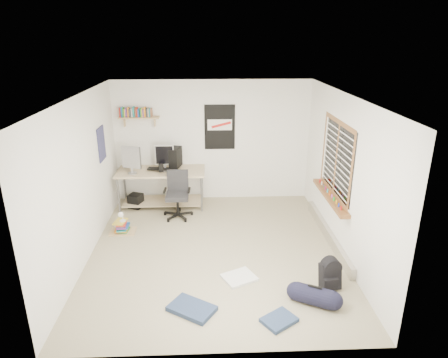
{
  "coord_description": "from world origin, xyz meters",
  "views": [
    {
      "loc": [
        -0.1,
        -5.74,
        3.33
      ],
      "look_at": [
        0.15,
        0.26,
        1.14
      ],
      "focal_mm": 32.0,
      "sensor_mm": 36.0,
      "label": 1
    }
  ],
  "objects_px": {
    "office_chair": "(177,193)",
    "book_stack": "(122,224)",
    "backpack": "(330,276)",
    "duffel_bag": "(314,295)",
    "desk": "(162,189)"
  },
  "relations": [
    {
      "from": "desk",
      "to": "office_chair",
      "type": "height_order",
      "value": "office_chair"
    },
    {
      "from": "desk",
      "to": "book_stack",
      "type": "bearing_deg",
      "value": -127.86
    },
    {
      "from": "office_chair",
      "to": "book_stack",
      "type": "xyz_separation_m",
      "value": [
        -0.95,
        -0.59,
        -0.34
      ]
    },
    {
      "from": "desk",
      "to": "book_stack",
      "type": "distance_m",
      "value": 1.31
    },
    {
      "from": "desk",
      "to": "backpack",
      "type": "bearing_deg",
      "value": -59.23
    },
    {
      "from": "desk",
      "to": "duffel_bag",
      "type": "relative_size",
      "value": 3.52
    },
    {
      "from": "backpack",
      "to": "book_stack",
      "type": "bearing_deg",
      "value": 141.04
    },
    {
      "from": "desk",
      "to": "duffel_bag",
      "type": "bearing_deg",
      "value": -65.54
    },
    {
      "from": "backpack",
      "to": "duffel_bag",
      "type": "height_order",
      "value": "duffel_bag"
    },
    {
      "from": "office_chair",
      "to": "backpack",
      "type": "relative_size",
      "value": 2.5
    },
    {
      "from": "backpack",
      "to": "book_stack",
      "type": "distance_m",
      "value": 3.68
    },
    {
      "from": "office_chair",
      "to": "backpack",
      "type": "height_order",
      "value": "office_chair"
    },
    {
      "from": "book_stack",
      "to": "duffel_bag",
      "type": "bearing_deg",
      "value": -36.56
    },
    {
      "from": "backpack",
      "to": "duffel_bag",
      "type": "xyz_separation_m",
      "value": [
        -0.3,
        -0.33,
        -0.06
      ]
    },
    {
      "from": "office_chair",
      "to": "book_stack",
      "type": "distance_m",
      "value": 1.17
    }
  ]
}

